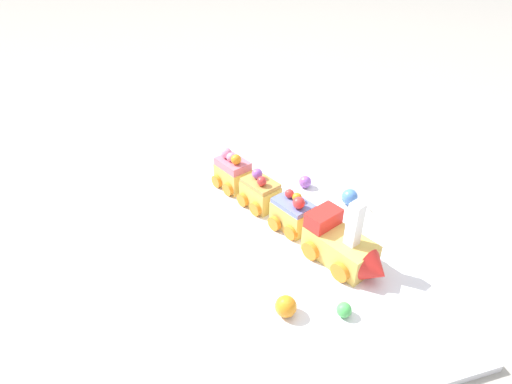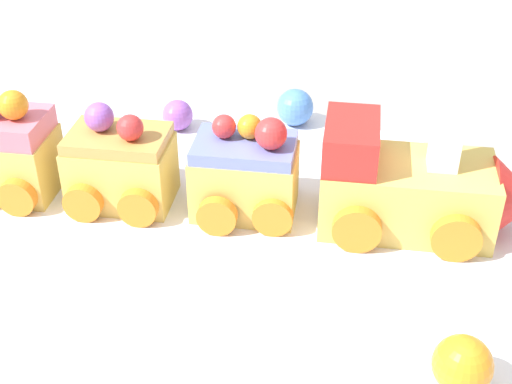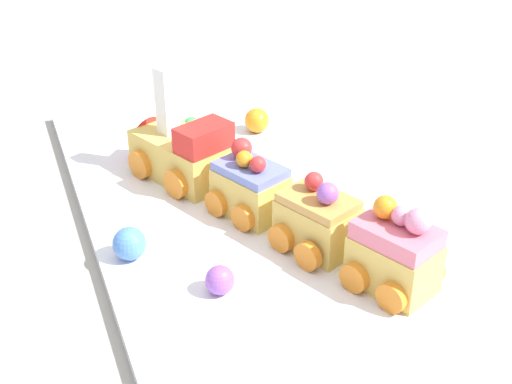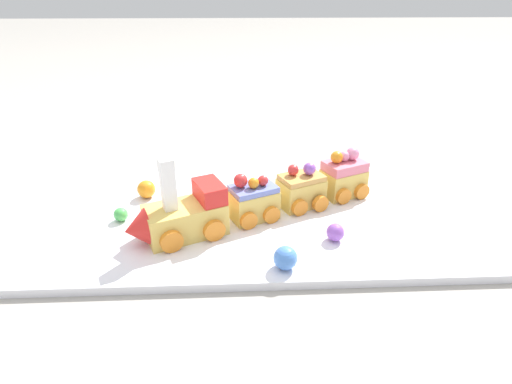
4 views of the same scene
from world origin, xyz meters
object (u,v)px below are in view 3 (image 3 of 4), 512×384
object	(u,v)px
gumball_orange	(257,120)
cake_train_locomotive	(176,149)
cake_car_caramel	(318,222)
cake_car_strawberry	(395,255)
gumball_green	(192,125)
gumball_blue	(129,244)
cake_car_blueberry	(249,187)
gumball_purple	(220,280)

from	to	relation	value
gumball_orange	cake_train_locomotive	bearing A→B (deg)	120.48
cake_car_caramel	cake_car_strawberry	xyz separation A→B (m)	(-0.08, -0.03, 0.00)
gumball_orange	gumball_green	xyz separation A→B (m)	(0.02, 0.07, -0.00)
cake_car_caramel	gumball_orange	bearing A→B (deg)	-32.55
gumball_blue	gumball_orange	distance (m)	0.29
cake_car_strawberry	gumball_blue	distance (m)	0.23
cake_train_locomotive	cake_car_strawberry	xyz separation A→B (m)	(-0.26, -0.12, 0.00)
cake_car_strawberry	cake_train_locomotive	bearing A→B (deg)	0.06
gumball_blue	gumball_green	bearing A→B (deg)	-28.21
cake_train_locomotive	cake_car_blueberry	world-z (taller)	cake_train_locomotive
gumball_blue	gumball_orange	bearing A→B (deg)	-43.62
gumball_blue	gumball_green	distance (m)	0.26
cake_car_caramel	cake_car_strawberry	world-z (taller)	cake_car_strawberry
gumball_orange	gumball_purple	distance (m)	0.32
cake_car_strawberry	gumball_blue	world-z (taller)	cake_car_strawberry
cake_car_blueberry	cake_car_strawberry	world-z (taller)	cake_car_strawberry
gumball_purple	gumball_green	size ratio (longest dim) A/B	1.19
cake_train_locomotive	gumball_green	xyz separation A→B (m)	(0.09, -0.04, -0.02)
cake_train_locomotive	cake_car_blueberry	xyz separation A→B (m)	(-0.10, -0.05, -0.00)
cake_car_caramel	gumball_blue	distance (m)	0.17
cake_car_caramel	gumball_blue	world-z (taller)	cake_car_caramel
cake_car_caramel	gumball_green	distance (m)	0.28
cake_train_locomotive	gumball_green	bearing A→B (deg)	-49.38
cake_car_caramel	gumball_orange	xyz separation A→B (m)	(0.25, -0.04, -0.01)
cake_train_locomotive	gumball_blue	xyz separation A→B (m)	(-0.14, 0.08, -0.01)
cake_car_blueberry	gumball_purple	bearing A→B (deg)	124.94
gumball_orange	gumball_blue	bearing A→B (deg)	136.38
gumball_purple	gumball_green	bearing A→B (deg)	-12.08
gumball_purple	gumball_green	world-z (taller)	gumball_purple
gumball_purple	cake_train_locomotive	bearing A→B (deg)	-5.80
cake_car_caramel	gumball_purple	distance (m)	0.11
cake_car_strawberry	cake_car_blueberry	bearing A→B (deg)	0.11
cake_car_strawberry	gumball_blue	xyz separation A→B (m)	(0.12, 0.20, -0.02)
gumball_blue	gumball_orange	xyz separation A→B (m)	(0.21, -0.20, -0.00)
cake_car_strawberry	gumball_green	bearing A→B (deg)	-12.59
cake_car_caramel	gumball_blue	xyz separation A→B (m)	(0.04, 0.16, -0.01)
cake_car_strawberry	gumball_blue	size ratio (longest dim) A/B	2.75
gumball_blue	gumball_purple	size ratio (longest dim) A/B	1.21
gumball_green	cake_car_strawberry	bearing A→B (deg)	-168.52
cake_train_locomotive	gumball_blue	distance (m)	0.16
gumball_blue	gumball_purple	world-z (taller)	gumball_blue
cake_car_blueberry	gumball_blue	bearing A→B (deg)	82.25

